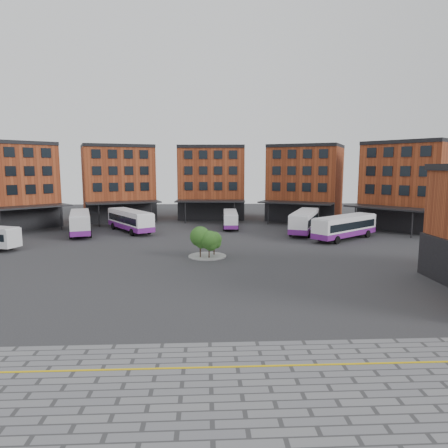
{
  "coord_description": "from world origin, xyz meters",
  "views": [
    {
      "loc": [
        1.76,
        -33.39,
        10.27
      ],
      "look_at": [
        3.89,
        10.74,
        4.0
      ],
      "focal_mm": 32.0,
      "sensor_mm": 36.0,
      "label": 1
    }
  ],
  "objects_px": {
    "tree_island": "(207,240)",
    "bus_e": "(304,221)",
    "bus_c": "(130,220)",
    "bus_f": "(345,227)",
    "bus_b": "(80,222)",
    "bus_d": "(230,219)"
  },
  "relations": [
    {
      "from": "tree_island",
      "to": "bus_e",
      "type": "height_order",
      "value": "tree_island"
    },
    {
      "from": "bus_c",
      "to": "bus_f",
      "type": "relative_size",
      "value": 1.05
    },
    {
      "from": "bus_c",
      "to": "bus_e",
      "type": "relative_size",
      "value": 0.95
    },
    {
      "from": "bus_b",
      "to": "bus_f",
      "type": "height_order",
      "value": "bus_b"
    },
    {
      "from": "bus_b",
      "to": "bus_c",
      "type": "distance_m",
      "value": 7.56
    },
    {
      "from": "tree_island",
      "to": "bus_c",
      "type": "distance_m",
      "value": 22.78
    },
    {
      "from": "bus_b",
      "to": "bus_f",
      "type": "relative_size",
      "value": 1.11
    },
    {
      "from": "tree_island",
      "to": "bus_d",
      "type": "relative_size",
      "value": 0.43
    },
    {
      "from": "bus_c",
      "to": "bus_b",
      "type": "bearing_deg",
      "value": 162.5
    },
    {
      "from": "bus_d",
      "to": "bus_f",
      "type": "xyz_separation_m",
      "value": [
        15.73,
        -11.91,
        0.32
      ]
    },
    {
      "from": "bus_c",
      "to": "bus_d",
      "type": "relative_size",
      "value": 1.18
    },
    {
      "from": "bus_e",
      "to": "bus_c",
      "type": "bearing_deg",
      "value": -162.49
    },
    {
      "from": "bus_b",
      "to": "bus_c",
      "type": "height_order",
      "value": "bus_c"
    },
    {
      "from": "bus_d",
      "to": "bus_e",
      "type": "xyz_separation_m",
      "value": [
        11.3,
        -6.08,
        0.36
      ]
    },
    {
      "from": "bus_e",
      "to": "bus_f",
      "type": "bearing_deg",
      "value": -29.89
    },
    {
      "from": "bus_b",
      "to": "bus_f",
      "type": "xyz_separation_m",
      "value": [
        39.4,
        -6.42,
        -0.02
      ]
    },
    {
      "from": "bus_d",
      "to": "bus_e",
      "type": "relative_size",
      "value": 0.81
    },
    {
      "from": "bus_f",
      "to": "tree_island",
      "type": "bearing_deg",
      "value": -98.99
    },
    {
      "from": "bus_c",
      "to": "bus_d",
      "type": "xyz_separation_m",
      "value": [
        16.38,
        3.48,
        -0.35
      ]
    },
    {
      "from": "bus_e",
      "to": "bus_f",
      "type": "relative_size",
      "value": 1.11
    },
    {
      "from": "bus_f",
      "to": "bus_d",
      "type": "bearing_deg",
      "value": -164.63
    },
    {
      "from": "bus_b",
      "to": "bus_d",
      "type": "distance_m",
      "value": 24.3
    }
  ]
}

